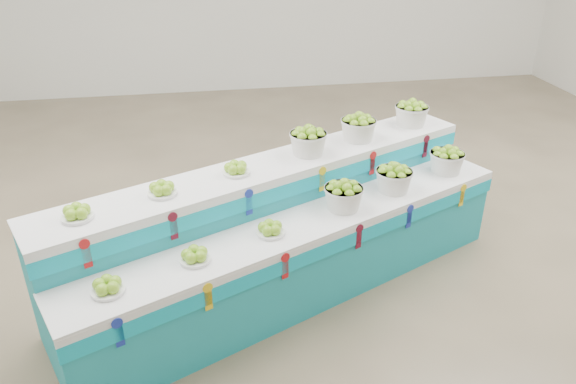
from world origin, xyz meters
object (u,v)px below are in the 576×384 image
at_px(display_stand, 288,231).
at_px(basket_upper_right, 411,113).
at_px(plate_upper_mid, 162,188).
at_px(basket_lower_left, 344,195).

distance_m(display_stand, basket_upper_right, 1.70).
height_order(display_stand, plate_upper_mid, plate_upper_mid).
height_order(display_stand, basket_upper_right, basket_upper_right).
xyz_separation_m(basket_lower_left, basket_upper_right, (0.89, 0.93, 0.30)).
height_order(plate_upper_mid, basket_upper_right, basket_upper_right).
bearing_deg(plate_upper_mid, display_stand, 10.29).
relative_size(display_stand, plate_upper_mid, 18.00).
bearing_deg(basket_upper_right, plate_upper_mid, -155.30).
distance_m(display_stand, plate_upper_mid, 1.11).
bearing_deg(basket_lower_left, display_stand, 171.70).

